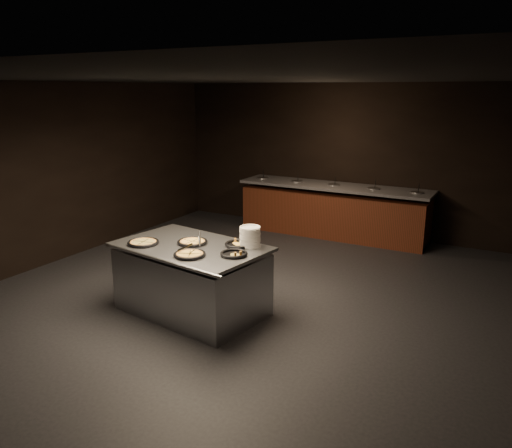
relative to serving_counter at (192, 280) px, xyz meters
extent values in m
cube|color=black|center=(0.35, 0.58, -0.43)|extent=(7.00, 8.00, 0.01)
cube|color=black|center=(0.35, 0.58, 2.48)|extent=(7.00, 8.00, 0.01)
cube|color=black|center=(0.35, 4.59, 1.02)|extent=(7.00, 0.01, 2.90)
cube|color=black|center=(-3.16, 0.58, 1.02)|extent=(0.01, 8.00, 2.90)
cube|color=maroon|center=(0.35, 4.16, 0.00)|extent=(3.60, 0.75, 0.85)
cube|color=slate|center=(0.35, 4.16, 0.55)|extent=(3.70, 0.83, 0.05)
cube|color=#311C0B|center=(0.35, 4.16, -0.39)|extent=(3.60, 0.69, 0.08)
cylinder|color=#B5B8BD|center=(-1.20, 4.16, 0.55)|extent=(0.22, 0.22, 0.08)
cylinder|color=#51722D|center=(-1.20, 4.16, 0.58)|extent=(0.19, 0.19, 0.02)
cylinder|color=black|center=(-1.17, 4.14, 0.66)|extent=(0.04, 0.10, 0.19)
cylinder|color=#B5B8BD|center=(-0.43, 4.16, 0.55)|extent=(0.22, 0.22, 0.08)
cylinder|color=#51722D|center=(-0.43, 4.16, 0.58)|extent=(0.19, 0.19, 0.02)
cylinder|color=black|center=(-0.40, 4.14, 0.66)|extent=(0.04, 0.10, 0.19)
cylinder|color=#B5B8BD|center=(0.35, 4.16, 0.55)|extent=(0.22, 0.22, 0.08)
cylinder|color=#51722D|center=(0.35, 4.16, 0.58)|extent=(0.19, 0.19, 0.02)
cylinder|color=black|center=(0.38, 4.14, 0.66)|extent=(0.04, 0.10, 0.19)
cylinder|color=#B5B8BD|center=(1.12, 4.16, 0.55)|extent=(0.22, 0.22, 0.08)
cylinder|color=#51722D|center=(1.12, 4.16, 0.58)|extent=(0.19, 0.19, 0.02)
cylinder|color=black|center=(1.15, 4.14, 0.66)|extent=(0.04, 0.10, 0.19)
cylinder|color=#B5B8BD|center=(1.90, 4.16, 0.55)|extent=(0.22, 0.22, 0.08)
cylinder|color=#51722D|center=(1.90, 4.16, 0.58)|extent=(0.19, 0.19, 0.02)
cylinder|color=black|center=(1.93, 4.14, 0.66)|extent=(0.04, 0.10, 0.19)
cube|color=#B5B8BD|center=(0.00, 0.00, -0.03)|extent=(1.92, 1.33, 0.80)
cube|color=#B5B8BD|center=(0.00, 0.00, 0.44)|extent=(2.01, 1.42, 0.04)
cylinder|color=#B5B8BD|center=(0.00, -0.58, 0.44)|extent=(1.85, 0.31, 0.04)
cylinder|color=white|center=(0.68, 0.31, 0.59)|extent=(0.26, 0.26, 0.25)
cylinder|color=black|center=(-0.55, -0.24, 0.47)|extent=(0.37, 0.37, 0.01)
torus|color=black|center=(-0.55, -0.24, 0.49)|extent=(0.39, 0.39, 0.04)
torus|color=olive|center=(-0.55, -0.24, 0.49)|extent=(0.33, 0.33, 0.03)
cylinder|color=tan|center=(-0.55, -0.24, 0.49)|extent=(0.29, 0.29, 0.02)
cube|color=black|center=(-0.55, -0.24, 0.49)|extent=(0.06, 0.29, 0.00)
cube|color=black|center=(-0.55, -0.24, 0.49)|extent=(0.29, 0.06, 0.00)
cylinder|color=black|center=(-0.02, 0.07, 0.47)|extent=(0.36, 0.36, 0.01)
torus|color=black|center=(-0.02, 0.07, 0.49)|extent=(0.38, 0.38, 0.04)
torus|color=olive|center=(-0.02, 0.07, 0.49)|extent=(0.32, 0.32, 0.03)
cylinder|color=#E8C454|center=(-0.02, 0.07, 0.49)|extent=(0.28, 0.28, 0.02)
cube|color=black|center=(-0.02, 0.07, 0.49)|extent=(0.02, 0.28, 0.00)
cube|color=black|center=(-0.02, 0.07, 0.49)|extent=(0.28, 0.02, 0.00)
cylinder|color=black|center=(0.54, 0.27, 0.47)|extent=(0.32, 0.32, 0.01)
torus|color=black|center=(0.54, 0.27, 0.49)|extent=(0.35, 0.35, 0.04)
cylinder|color=black|center=(0.24, -0.34, 0.47)|extent=(0.35, 0.35, 0.01)
torus|color=black|center=(0.24, -0.34, 0.49)|extent=(0.38, 0.38, 0.04)
torus|color=olive|center=(0.24, -0.34, 0.49)|extent=(0.32, 0.32, 0.03)
cylinder|color=#E8C454|center=(0.24, -0.34, 0.49)|extent=(0.27, 0.27, 0.02)
cube|color=black|center=(0.24, -0.34, 0.49)|extent=(0.24, 0.15, 0.00)
cube|color=black|center=(0.24, -0.34, 0.49)|extent=(0.15, 0.24, 0.00)
cylinder|color=black|center=(0.68, -0.07, 0.47)|extent=(0.30, 0.30, 0.01)
torus|color=black|center=(0.68, -0.07, 0.49)|extent=(0.32, 0.32, 0.04)
cube|color=#B5B8BD|center=(0.04, 0.11, 0.49)|extent=(0.15, 0.16, 0.00)
cylinder|color=black|center=(0.16, -0.01, 0.57)|extent=(0.14, 0.19, 0.15)
cylinder|color=#B5B8BD|center=(0.10, 0.05, 0.52)|extent=(0.08, 0.09, 0.09)
cube|color=#B5B8BD|center=(0.34, -0.34, 0.49)|extent=(0.12, 0.10, 0.00)
cylinder|color=black|center=(0.18, -0.35, 0.57)|extent=(0.21, 0.04, 0.13)
cylinder|color=#B5B8BD|center=(0.26, -0.35, 0.51)|extent=(0.11, 0.02, 0.08)
camera|label=1|loc=(3.58, -4.81, 2.34)|focal=35.00mm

